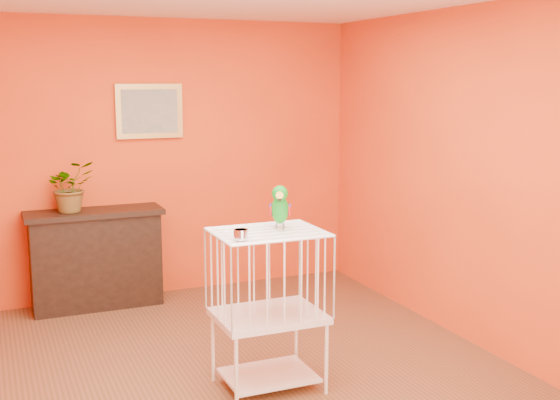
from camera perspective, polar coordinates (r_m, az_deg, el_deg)
name	(u,v)px	position (r m, az deg, el deg)	size (l,w,h in m)	color
ground	(230,384)	(4.94, -4.07, -14.68)	(4.50, 4.50, 0.00)	brown
room_shell	(227,152)	(4.52, -4.31, 3.92)	(4.50, 4.50, 4.50)	#E74815
console_cabinet	(96,259)	(6.55, -14.73, -4.63)	(1.20, 0.43, 0.89)	black
potted_plant	(70,191)	(6.45, -16.71, 0.67)	(0.41, 0.45, 0.35)	#26722D
framed_picture	(149,111)	(6.64, -10.56, 7.11)	(0.62, 0.04, 0.50)	gold
birdcage	(268,308)	(4.68, -0.95, -8.75)	(0.69, 0.53, 1.07)	white
feed_cup	(241,234)	(4.29, -3.20, -2.82)	(0.09, 0.09, 0.06)	silver
parrot	(280,207)	(4.58, 0.00, -0.54)	(0.18, 0.26, 0.30)	#59544C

